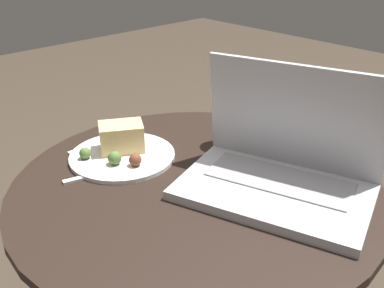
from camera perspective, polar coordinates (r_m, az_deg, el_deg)
name	(u,v)px	position (r m, az deg, el deg)	size (l,w,h in m)	color
table	(196,230)	(0.94, 0.50, -10.88)	(0.71, 0.71, 0.48)	#515156
napkin	(113,158)	(0.97, -10.04, -1.78)	(0.18, 0.13, 0.00)	silver
laptop	(281,166)	(0.85, 11.18, -2.75)	(0.39, 0.31, 0.23)	#B2B2B7
beer_glass	(244,103)	(0.99, 6.61, 5.17)	(0.06, 0.06, 0.19)	brown
snack_plate	(121,148)	(0.97, -8.95, -0.52)	(0.22, 0.22, 0.07)	silver
fork	(118,169)	(0.92, -9.35, -3.16)	(0.07, 0.19, 0.01)	silver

